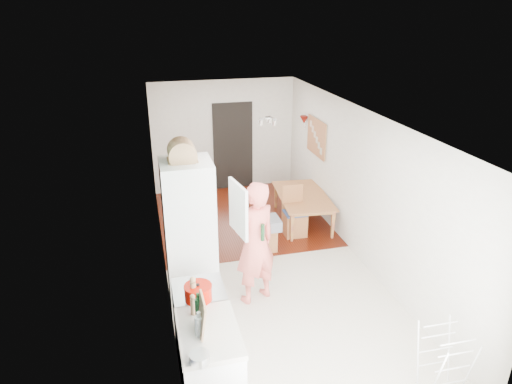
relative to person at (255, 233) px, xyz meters
name	(u,v)px	position (x,y,z in m)	size (l,w,h in m)	color
room_shell	(265,194)	(0.39, 0.89, 0.17)	(3.20, 7.00, 2.50)	silver
floor	(265,264)	(0.39, 0.89, -1.08)	(3.20, 7.00, 0.01)	beige
wood_floor_overlay	(241,217)	(0.39, 2.74, -1.07)	(3.20, 3.30, 0.01)	#581B0E
sage_wall_panel	(169,228)	(-1.20, -1.11, 0.77)	(0.02, 3.00, 1.30)	slate
tile_splashback	(179,316)	(-1.20, -1.66, 0.07)	(0.02, 1.90, 0.50)	black
doorway_recess	(233,146)	(0.59, 4.37, -0.08)	(0.90, 0.04, 2.00)	black
base_cabinet	(210,367)	(-0.91, -1.66, -0.65)	(0.60, 0.90, 0.86)	white
worktop	(208,332)	(-0.91, -1.66, -0.19)	(0.62, 0.92, 0.06)	beige
range_cooker	(200,322)	(-0.91, -0.91, -0.64)	(0.60, 0.60, 0.88)	white
cooker_top	(199,290)	(-0.91, -0.91, -0.18)	(0.60, 0.60, 0.04)	silver
fridge_housing	(190,237)	(-0.88, 0.11, 0.00)	(0.66, 0.66, 2.15)	white
fridge_door	(238,209)	(-0.27, -0.19, 0.47)	(0.56, 0.04, 0.70)	white
fridge_interior	(211,202)	(-0.57, 0.11, 0.47)	(0.02, 0.52, 0.66)	white
pinboard	(317,137)	(1.97, 2.79, 0.47)	(0.03, 0.90, 0.70)	tan
pinboard_frame	(316,137)	(1.95, 2.79, 0.47)	(0.01, 0.94, 0.74)	#AD7437
wall_sconce	(304,120)	(1.93, 3.44, 0.67)	(0.18, 0.18, 0.16)	maroon
person	(255,233)	(0.00, 0.00, 0.00)	(0.78, 0.52, 2.15)	#F76F63
dining_table	(304,211)	(1.54, 2.21, -0.83)	(1.41, 0.78, 0.49)	#AD7437
dining_chair	(295,212)	(1.20, 1.75, -0.61)	(0.39, 0.39, 0.93)	#AD7437
stool	(266,239)	(0.53, 1.34, -0.86)	(0.33, 0.33, 0.44)	#AD7437
grey_drape	(267,223)	(0.54, 1.29, -0.54)	(0.41, 0.41, 0.19)	slate
drying_rack	(444,362)	(1.56, -2.18, -0.67)	(0.41, 0.37, 0.81)	white
bread_bin	(182,153)	(-0.92, 0.14, 1.17)	(0.37, 0.35, 0.20)	tan
red_casserole	(198,292)	(-0.94, -1.12, -0.06)	(0.31, 0.31, 0.18)	#BD1001
steel_pan	(200,358)	(-1.06, -2.09, -0.11)	(0.19, 0.19, 0.10)	silver
held_bottle	(263,232)	(0.07, -0.15, 0.07)	(0.05, 0.05, 0.24)	#173D1D
bottle_a	(198,311)	(-0.99, -1.53, -0.01)	(0.07, 0.07, 0.29)	#173D1D
bottle_b	(200,312)	(-0.97, -1.51, -0.03)	(0.06, 0.06, 0.25)	#173D1D
bottle_c	(199,326)	(-1.01, -1.71, -0.05)	(0.09, 0.09, 0.22)	beige
pepper_mill_front	(193,307)	(-1.03, -1.37, -0.06)	(0.05, 0.05, 0.19)	tan
pepper_mill_back	(193,292)	(-0.99, -1.13, -0.03)	(0.07, 0.07, 0.24)	tan
chopping_boards	(201,316)	(-0.98, -1.67, 0.04)	(0.04, 0.29, 0.39)	tan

